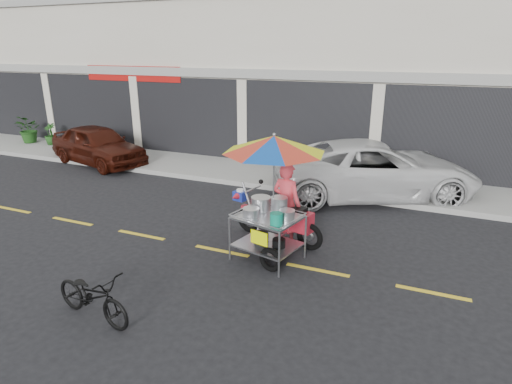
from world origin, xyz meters
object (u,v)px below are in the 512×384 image
at_px(white_pickup, 374,169).
at_px(maroon_sedan, 98,145).
at_px(food_vendor_rig, 277,178).
at_px(near_bicycle, 92,296).

bearing_deg(white_pickup, maroon_sedan, 66.85).
bearing_deg(maroon_sedan, food_vendor_rig, -101.13).
height_order(maroon_sedan, food_vendor_rig, food_vendor_rig).
relative_size(near_bicycle, food_vendor_rig, 0.61).
bearing_deg(maroon_sedan, near_bicycle, -123.24).
xyz_separation_m(white_pickup, food_vendor_rig, (-1.26, -4.28, 0.79)).
bearing_deg(white_pickup, near_bicycle, 133.33).
distance_m(maroon_sedan, near_bicycle, 9.65).
xyz_separation_m(maroon_sedan, near_bicycle, (6.42, -7.21, -0.28)).
bearing_deg(maroon_sedan, white_pickup, -73.36).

